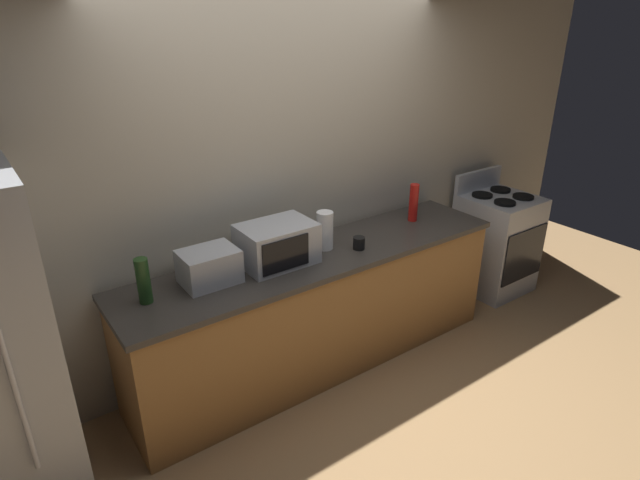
% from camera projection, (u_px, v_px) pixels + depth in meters
% --- Properties ---
extents(ground_plane, '(8.00, 8.00, 0.00)m').
position_uv_depth(ground_plane, '(353.00, 390.00, 3.66)').
color(ground_plane, '#A87F51').
extents(back_wall, '(6.40, 0.10, 2.70)m').
position_uv_depth(back_wall, '(286.00, 176.00, 3.71)').
color(back_wall, '#B2A893').
rests_on(back_wall, ground_plane).
extents(counter_run, '(2.84, 0.64, 0.90)m').
position_uv_depth(counter_run, '(320.00, 310.00, 3.77)').
color(counter_run, '#9E6B38').
rests_on(counter_run, ground_plane).
extents(stove_range, '(0.60, 0.61, 1.08)m').
position_uv_depth(stove_range, '(496.00, 242.00, 4.83)').
color(stove_range, '#B7BABF').
rests_on(stove_range, ground_plane).
extents(microwave, '(0.48, 0.35, 0.27)m').
position_uv_depth(microwave, '(277.00, 244.00, 3.40)').
color(microwave, '#B7BABF').
rests_on(microwave, counter_run).
extents(toaster_oven, '(0.34, 0.26, 0.21)m').
position_uv_depth(toaster_oven, '(209.00, 267.00, 3.17)').
color(toaster_oven, '#B7BABF').
rests_on(toaster_oven, counter_run).
extents(paper_towel_roll, '(0.12, 0.12, 0.27)m').
position_uv_depth(paper_towel_roll, '(325.00, 230.00, 3.61)').
color(paper_towel_roll, white).
rests_on(paper_towel_roll, counter_run).
extents(bottle_hot_sauce, '(0.07, 0.07, 0.30)m').
position_uv_depth(bottle_hot_sauce, '(414.00, 203.00, 4.09)').
color(bottle_hot_sauce, red).
rests_on(bottle_hot_sauce, counter_run).
extents(bottle_wine, '(0.08, 0.08, 0.27)m').
position_uv_depth(bottle_wine, '(143.00, 281.00, 2.94)').
color(bottle_wine, '#1E3F19').
rests_on(bottle_wine, counter_run).
extents(mug_black, '(0.08, 0.08, 0.09)m').
position_uv_depth(mug_black, '(359.00, 243.00, 3.64)').
color(mug_black, black).
rests_on(mug_black, counter_run).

